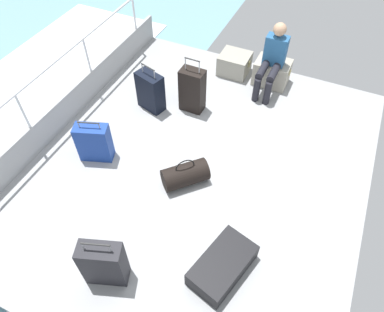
% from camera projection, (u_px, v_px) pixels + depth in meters
% --- Properties ---
extents(ground_plane, '(4.40, 5.20, 0.06)m').
position_uv_depth(ground_plane, '(199.00, 166.00, 4.96)').
color(ground_plane, '#939699').
extents(gunwale_port, '(0.06, 5.20, 0.45)m').
position_uv_depth(gunwale_port, '(67.00, 108.00, 5.36)').
color(gunwale_port, '#939699').
rests_on(gunwale_port, ground_plane).
extents(railing_port, '(0.04, 4.20, 1.02)m').
position_uv_depth(railing_port, '(56.00, 78.00, 4.94)').
color(railing_port, silver).
rests_on(railing_port, ground_plane).
extents(sea_wake, '(12.00, 12.00, 0.01)m').
position_uv_depth(sea_wake, '(8.00, 110.00, 6.18)').
color(sea_wake, '#6B99A8').
rests_on(sea_wake, ground_plane).
extents(cargo_crate_0, '(0.54, 0.46, 0.35)m').
position_uv_depth(cargo_crate_0, '(234.00, 64.00, 6.18)').
color(cargo_crate_0, gray).
rests_on(cargo_crate_0, ground_plane).
extents(cargo_crate_1, '(0.60, 0.42, 0.41)m').
position_uv_depth(cargo_crate_1, '(272.00, 72.00, 5.98)').
color(cargo_crate_1, '#9E9989').
rests_on(cargo_crate_1, ground_plane).
extents(passenger_seated, '(0.34, 0.66, 1.11)m').
position_uv_depth(passenger_seated, '(273.00, 58.00, 5.58)').
color(passenger_seated, '#26598C').
rests_on(passenger_seated, ground_plane).
extents(suitcase_0, '(0.47, 0.34, 0.77)m').
position_uv_depth(suitcase_0, '(150.00, 91.00, 5.48)').
color(suitcase_0, black).
rests_on(suitcase_0, ground_plane).
extents(suitcase_1, '(0.49, 0.35, 0.66)m').
position_uv_depth(suitcase_1, '(94.00, 142.00, 4.82)').
color(suitcase_1, navy).
rests_on(suitcase_1, ground_plane).
extents(suitcase_2, '(0.37, 0.24, 0.91)m').
position_uv_depth(suitcase_2, '(192.00, 90.00, 5.43)').
color(suitcase_2, black).
rests_on(suitcase_2, ground_plane).
extents(suitcase_3, '(0.49, 0.35, 0.74)m').
position_uv_depth(suitcase_3, '(104.00, 263.00, 3.67)').
color(suitcase_3, black).
rests_on(suitcase_3, ground_plane).
extents(suitcase_4, '(0.61, 0.85, 0.23)m').
position_uv_depth(suitcase_4, '(223.00, 265.00, 3.87)').
color(suitcase_4, black).
rests_on(suitcase_4, ground_plane).
extents(duffel_bag, '(0.63, 0.63, 0.44)m').
position_uv_depth(duffel_bag, '(185.00, 175.00, 4.63)').
color(duffel_bag, black).
rests_on(duffel_bag, ground_plane).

